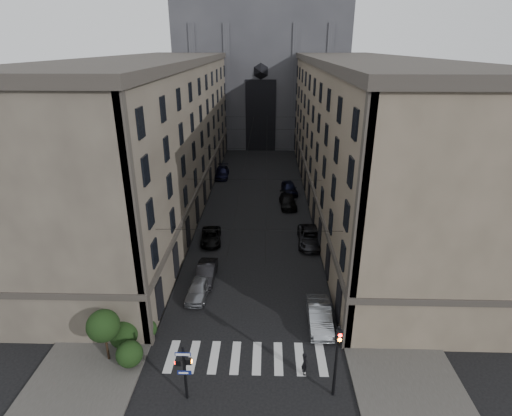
# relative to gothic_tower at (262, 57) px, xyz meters

# --- Properties ---
(sidewalk_left) EXTENTS (7.00, 80.00, 0.15)m
(sidewalk_left) POSITION_rel_gothic_tower_xyz_m (-10.50, -38.96, -17.72)
(sidewalk_left) COLOR #383533
(sidewalk_left) RESTS_ON ground
(sidewalk_right) EXTENTS (7.00, 80.00, 0.15)m
(sidewalk_right) POSITION_rel_gothic_tower_xyz_m (10.50, -38.96, -17.72)
(sidewalk_right) COLOR #383533
(sidewalk_right) RESTS_ON ground
(zebra_crossing) EXTENTS (11.00, 3.20, 0.01)m
(zebra_crossing) POSITION_rel_gothic_tower_xyz_m (0.00, -69.96, -17.79)
(zebra_crossing) COLOR beige
(zebra_crossing) RESTS_ON ground
(building_left) EXTENTS (13.60, 60.60, 18.85)m
(building_left) POSITION_rel_gothic_tower_xyz_m (-13.44, -38.96, -8.45)
(building_left) COLOR #4A4238
(building_left) RESTS_ON ground
(building_right) EXTENTS (13.60, 60.60, 18.85)m
(building_right) POSITION_rel_gothic_tower_xyz_m (13.44, -38.96, -8.45)
(building_right) COLOR brown
(building_right) RESTS_ON ground
(gothic_tower) EXTENTS (35.00, 23.00, 58.00)m
(gothic_tower) POSITION_rel_gothic_tower_xyz_m (0.00, 0.00, 0.00)
(gothic_tower) COLOR #2D2D33
(gothic_tower) RESTS_ON ground
(pedestrian_signal_left) EXTENTS (1.02, 0.38, 4.00)m
(pedestrian_signal_left) POSITION_rel_gothic_tower_xyz_m (-3.51, -73.46, -15.48)
(pedestrian_signal_left) COLOR black
(pedestrian_signal_left) RESTS_ON ground
(traffic_light_right) EXTENTS (0.34, 0.50, 5.20)m
(traffic_light_right) POSITION_rel_gothic_tower_xyz_m (5.60, -73.04, -14.51)
(traffic_light_right) COLOR black
(traffic_light_right) RESTS_ON ground
(shrub_cluster) EXTENTS (3.90, 4.40, 3.90)m
(shrub_cluster) POSITION_rel_gothic_tower_xyz_m (-8.72, -69.95, -16.00)
(shrub_cluster) COLOR black
(shrub_cluster) RESTS_ON sidewalk_left
(tram_wires) EXTENTS (14.00, 60.00, 0.43)m
(tram_wires) POSITION_rel_gothic_tower_xyz_m (0.00, -39.33, -10.55)
(tram_wires) COLOR black
(tram_wires) RESTS_ON ground
(car_left_near) EXTENTS (2.07, 4.50, 1.49)m
(car_left_near) POSITION_rel_gothic_tower_xyz_m (-4.49, -62.66, -17.05)
(car_left_near) COLOR slate
(car_left_near) RESTS_ON ground
(car_left_midnear) EXTENTS (1.70, 4.68, 1.53)m
(car_left_midnear) POSITION_rel_gothic_tower_xyz_m (-4.20, -60.11, -17.03)
(car_left_midnear) COLOR black
(car_left_midnear) RESTS_ON ground
(car_left_midfar) EXTENTS (2.59, 4.85, 1.30)m
(car_left_midfar) POSITION_rel_gothic_tower_xyz_m (-4.78, -52.36, -17.15)
(car_left_midfar) COLOR black
(car_left_midfar) RESTS_ON ground
(car_left_far) EXTENTS (2.41, 5.58, 1.60)m
(car_left_far) POSITION_rel_gothic_tower_xyz_m (-6.10, -29.09, -17.00)
(car_left_far) COLOR black
(car_left_far) RESTS_ON ground
(car_right_near) EXTENTS (1.76, 5.01, 1.65)m
(car_right_near) POSITION_rel_gothic_tower_xyz_m (5.51, -66.23, -16.97)
(car_right_near) COLOR gray
(car_right_near) RESTS_ON ground
(car_right_midnear) EXTENTS (2.90, 5.92, 1.62)m
(car_right_midnear) POSITION_rel_gothic_tower_xyz_m (6.16, -52.52, -16.99)
(car_right_midnear) COLOR black
(car_right_midnear) RESTS_ON ground
(car_right_midfar) EXTENTS (2.39, 5.23, 1.48)m
(car_right_midfar) POSITION_rel_gothic_tower_xyz_m (4.20, -41.71, -17.06)
(car_right_midfar) COLOR black
(car_right_midfar) RESTS_ON ground
(car_right_far) EXTENTS (2.52, 5.01, 1.64)m
(car_right_far) POSITION_rel_gothic_tower_xyz_m (4.66, -36.44, -16.98)
(car_right_far) COLOR black
(car_right_far) RESTS_ON ground
(pedestrian) EXTENTS (0.43, 0.63, 1.69)m
(pedestrian) POSITION_rel_gothic_tower_xyz_m (3.94, -71.28, -16.96)
(pedestrian) COLOR black
(pedestrian) RESTS_ON ground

